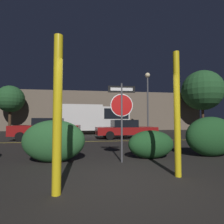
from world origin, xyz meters
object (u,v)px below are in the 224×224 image
(yellow_pole_right, at_px, (177,113))
(street_lamp, at_px, (148,91))
(tree_1, at_px, (202,90))
(hedge_bush_2, at_px, (151,144))
(hedge_bush_3, at_px, (211,136))
(tree_0, at_px, (10,99))
(yellow_pole_left, at_px, (57,113))
(delivery_truck, at_px, (94,118))
(stop_sign, at_px, (122,107))
(hedge_bush_1, at_px, (54,141))
(passing_car_2, at_px, (47,129))
(passing_car_3, at_px, (125,129))

(yellow_pole_right, bearing_deg, street_lamp, 73.30)
(yellow_pole_right, relative_size, tree_1, 0.38)
(hedge_bush_2, xyz_separation_m, hedge_bush_3, (2.39, 0.03, 0.25))
(tree_0, height_order, tree_1, tree_1)
(yellow_pole_left, height_order, hedge_bush_2, yellow_pole_left)
(yellow_pole_left, bearing_deg, delivery_truck, 85.08)
(stop_sign, bearing_deg, hedge_bush_1, 174.10)
(yellow_pole_right, relative_size, delivery_truck, 0.42)
(yellow_pole_left, relative_size, hedge_bush_3, 1.48)
(yellow_pole_left, bearing_deg, passing_car_2, 103.48)
(stop_sign, height_order, hedge_bush_2, stop_sign)
(hedge_bush_3, bearing_deg, tree_1, 55.31)
(hedge_bush_1, height_order, tree_0, tree_0)
(hedge_bush_3, height_order, tree_1, tree_1)
(stop_sign, relative_size, passing_car_3, 0.54)
(stop_sign, xyz_separation_m, hedge_bush_1, (-2.18, 0.33, -1.12))
(hedge_bush_1, xyz_separation_m, hedge_bush_3, (5.72, 0.14, 0.06))
(stop_sign, height_order, yellow_pole_right, yellow_pole_right)
(yellow_pole_left, distance_m, tree_1, 24.57)
(passing_car_2, distance_m, tree_0, 11.50)
(hedge_bush_3, bearing_deg, passing_car_2, 137.84)
(yellow_pole_left, height_order, passing_car_3, yellow_pole_left)
(stop_sign, distance_m, delivery_truck, 12.17)
(stop_sign, bearing_deg, tree_0, 124.51)
(passing_car_2, bearing_deg, delivery_truck, -32.66)
(street_lamp, bearing_deg, yellow_pole_left, -115.72)
(delivery_truck, bearing_deg, passing_car_3, 21.66)
(passing_car_3, bearing_deg, hedge_bush_1, -32.59)
(hedge_bush_3, xyz_separation_m, passing_car_2, (-7.47, 6.77, 0.01))
(hedge_bush_3, height_order, passing_car_3, hedge_bush_3)
(yellow_pole_left, height_order, yellow_pole_right, yellow_pole_right)
(delivery_truck, xyz_separation_m, street_lamp, (5.44, -0.54, 2.77))
(yellow_pole_right, distance_m, tree_0, 21.32)
(stop_sign, bearing_deg, passing_car_3, 79.49)
(hedge_bush_3, bearing_deg, yellow_pole_right, -140.27)
(passing_car_3, distance_m, tree_0, 15.21)
(street_lamp, bearing_deg, stop_sign, -113.39)
(yellow_pole_left, xyz_separation_m, tree_0, (-8.51, 18.64, 2.39))
(hedge_bush_2, distance_m, tree_1, 20.97)
(hedge_bush_1, xyz_separation_m, passing_car_3, (3.94, 7.18, 0.01))
(hedge_bush_2, bearing_deg, passing_car_3, 85.03)
(passing_car_2, distance_m, delivery_truck, 6.12)
(yellow_pole_left, height_order, hedge_bush_3, yellow_pole_left)
(hedge_bush_3, distance_m, passing_car_2, 10.08)
(stop_sign, xyz_separation_m, delivery_truck, (-0.41, 12.16, -0.16))
(hedge_bush_1, bearing_deg, yellow_pole_left, -78.57)
(hedge_bush_2, distance_m, passing_car_3, 7.09)
(passing_car_2, height_order, tree_1, tree_1)
(passing_car_3, bearing_deg, tree_1, 120.34)
(tree_0, bearing_deg, delivery_truck, -23.43)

